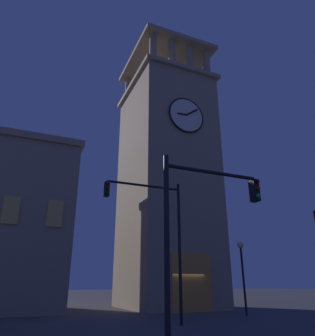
{
  "coord_description": "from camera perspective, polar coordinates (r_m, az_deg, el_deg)",
  "views": [
    {
      "loc": [
        11.38,
        21.9,
        1.8
      ],
      "look_at": [
        0.58,
        -3.24,
        11.97
      ],
      "focal_mm": 33.59,
      "sensor_mm": 36.0,
      "label": 1
    }
  ],
  "objects": [
    {
      "name": "traffic_signal_near",
      "position": [
        16.14,
        0.09,
        -10.25
      ],
      "size": [
        4.13,
        0.41,
        6.93
      ],
      "color": "black",
      "rests_on": "ground_plane"
    },
    {
      "name": "ground_plane",
      "position": [
        24.74,
        4.63,
        -24.5
      ],
      "size": [
        200.0,
        200.0,
        0.0
      ],
      "primitive_type": "plane",
      "color": "#424247"
    },
    {
      "name": "street_lamp",
      "position": [
        22.08,
        15.07,
        -16.12
      ],
      "size": [
        0.44,
        0.44,
        4.5
      ],
      "color": "black",
      "rests_on": "ground_plane"
    },
    {
      "name": "clocktower",
      "position": [
        29.11,
        1.57,
        -2.45
      ],
      "size": [
        7.53,
        9.05,
        26.45
      ],
      "color": "gray",
      "rests_on": "ground_plane"
    },
    {
      "name": "traffic_signal_mid",
      "position": [
        9.59,
        7.81,
        -8.73
      ],
      "size": [
        3.46,
        0.41,
        5.5
      ],
      "color": "black",
      "rests_on": "ground_plane"
    }
  ]
}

